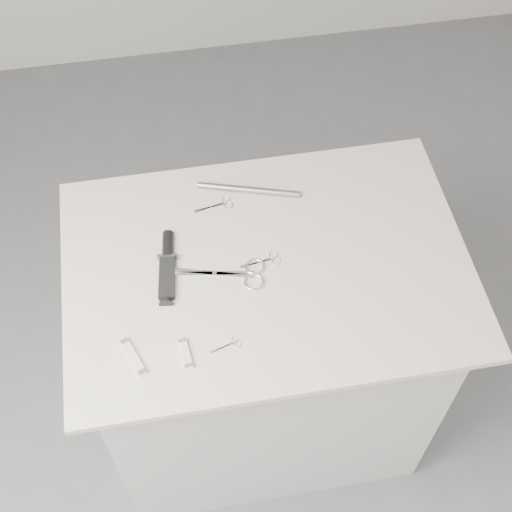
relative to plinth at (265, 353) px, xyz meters
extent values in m
cube|color=slate|center=(0.00, 0.00, -0.46)|extent=(4.00, 4.00, 0.01)
cube|color=beige|center=(0.00, 0.00, 0.00)|extent=(0.90, 0.60, 0.90)
cube|color=beige|center=(0.00, 0.00, 0.46)|extent=(1.00, 0.70, 0.02)
cube|color=white|center=(-0.13, -0.01, 0.47)|extent=(0.19, 0.07, 0.00)
cylinder|color=white|center=(-0.13, -0.01, 0.47)|extent=(0.01, 0.01, 0.01)
torus|color=white|center=(-0.03, 0.00, 0.47)|extent=(0.05, 0.05, 0.01)
torus|color=white|center=(-0.04, -0.05, 0.47)|extent=(0.05, 0.05, 0.01)
cube|color=white|center=(-0.02, 0.01, 0.47)|extent=(0.09, 0.03, 0.00)
cylinder|color=white|center=(-0.02, 0.01, 0.47)|extent=(0.01, 0.01, 0.00)
torus|color=white|center=(0.02, 0.03, 0.47)|extent=(0.02, 0.02, 0.00)
torus|color=white|center=(0.02, 0.00, 0.47)|extent=(0.02, 0.02, 0.00)
cube|color=white|center=(-0.11, 0.20, 0.47)|extent=(0.09, 0.03, 0.00)
cylinder|color=white|center=(-0.11, 0.20, 0.47)|extent=(0.01, 0.01, 0.00)
torus|color=white|center=(-0.07, 0.22, 0.47)|extent=(0.02, 0.02, 0.00)
torus|color=white|center=(-0.07, 0.20, 0.47)|extent=(0.02, 0.02, 0.00)
cube|color=white|center=(-0.14, -0.21, 0.47)|extent=(0.06, 0.03, 0.00)
cylinder|color=white|center=(-0.14, -0.21, 0.47)|extent=(0.00, 0.00, 0.00)
torus|color=white|center=(-0.11, -0.19, 0.47)|extent=(0.02, 0.02, 0.00)
torus|color=white|center=(-0.11, -0.21, 0.47)|extent=(0.02, 0.02, 0.00)
cube|color=black|center=(-0.25, 0.00, 0.48)|extent=(0.05, 0.12, 0.01)
cube|color=gray|center=(-0.24, 0.06, 0.48)|extent=(0.04, 0.01, 0.02)
cylinder|color=black|center=(-0.23, 0.10, 0.48)|extent=(0.03, 0.08, 0.02)
cube|color=silver|center=(-0.34, -0.20, 0.48)|extent=(0.06, 0.10, 0.01)
cube|color=white|center=(-0.36, -0.16, 0.48)|extent=(0.02, 0.02, 0.01)
cube|color=white|center=(-0.33, -0.24, 0.48)|extent=(0.02, 0.02, 0.01)
cube|color=silver|center=(-0.23, -0.21, 0.47)|extent=(0.02, 0.07, 0.01)
cube|color=white|center=(-0.23, -0.18, 0.47)|extent=(0.02, 0.01, 0.01)
cube|color=white|center=(-0.22, -0.25, 0.47)|extent=(0.02, 0.01, 0.01)
cylinder|color=gray|center=(-0.01, 0.24, 0.48)|extent=(0.26, 0.10, 0.02)
camera|label=1|loc=(-0.20, -0.97, 1.91)|focal=50.00mm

